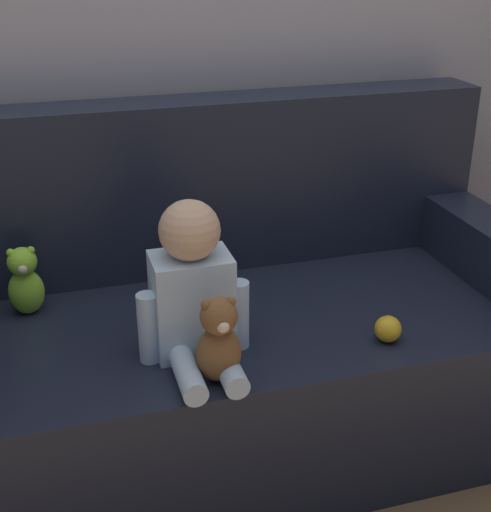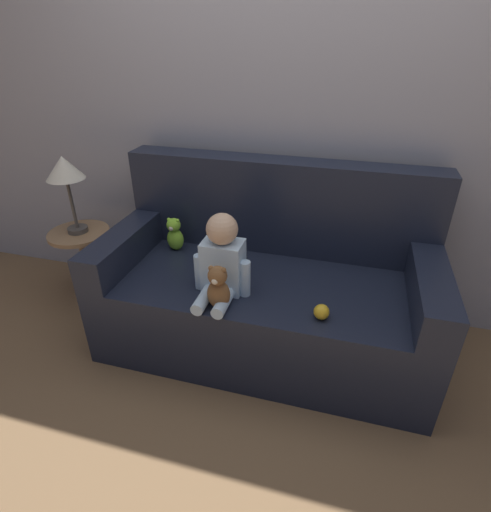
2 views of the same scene
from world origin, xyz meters
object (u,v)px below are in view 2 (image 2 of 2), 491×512
couch (267,287)px  toy_ball (321,312)px  person_baby (222,261)px  teddy_bear_brown (218,288)px  plush_toy_side (175,234)px  side_table (71,199)px

couch → toy_ball: couch is taller
person_baby → couch: bearing=56.0°
teddy_bear_brown → plush_toy_side: (-0.43, 0.48, -0.01)m
couch → toy_ball: size_ratio=24.57×
couch → toy_ball: bearing=-47.1°
side_table → couch: bearing=-2.1°
teddy_bear_brown → toy_ball: 0.48m
couch → side_table: (-1.22, 0.04, 0.38)m
plush_toy_side → toy_ball: bearing=-25.3°
toy_ball → teddy_bear_brown: bearing=-174.2°
plush_toy_side → side_table: (-0.64, -0.03, 0.16)m
plush_toy_side → toy_ball: plush_toy_side is taller
couch → plush_toy_side: (-0.58, 0.08, 0.22)m
toy_ball → side_table: side_table is taller
teddy_bear_brown → toy_ball: (0.47, 0.05, -0.08)m
person_baby → teddy_bear_brown: bearing=-78.7°
person_baby → teddy_bear_brown: 0.16m
plush_toy_side → side_table: bearing=-177.2°
teddy_bear_brown → side_table: bearing=157.6°
couch → plush_toy_side: 0.62m
toy_ball → side_table: 1.62m
person_baby → toy_ball: (0.50, -0.09, -0.14)m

